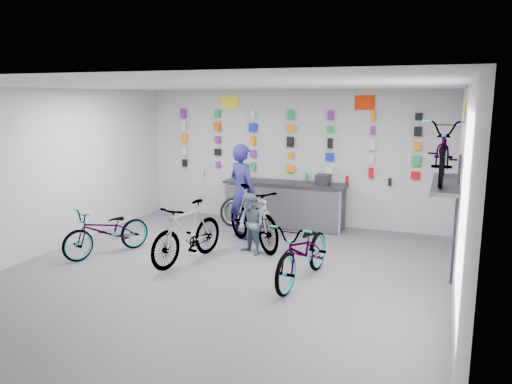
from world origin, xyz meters
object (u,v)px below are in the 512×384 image
at_px(bike_right, 304,251).
at_px(bike_service, 253,217).
at_px(bike_left, 107,231).
at_px(customer, 251,224).
at_px(bike_center, 187,232).
at_px(counter, 284,205).
at_px(clerk, 242,191).

xyz_separation_m(bike_right, bike_service, (-1.42, 1.46, 0.09)).
bearing_deg(bike_left, bike_right, 23.98).
height_order(bike_left, bike_service, bike_service).
xyz_separation_m(bike_left, customer, (2.42, 0.99, 0.12)).
xyz_separation_m(bike_center, customer, (0.87, 0.80, 0.03)).
distance_m(counter, bike_right, 3.39).
height_order(counter, bike_left, counter).
distance_m(counter, bike_service, 1.67).
bearing_deg(counter, customer, -88.57).
xyz_separation_m(counter, clerk, (-0.53, -1.13, 0.47)).
bearing_deg(bike_right, counter, 119.81).
relative_size(counter, customer, 2.40).
relative_size(counter, bike_left, 1.60).
xyz_separation_m(bike_right, clerk, (-1.86, 2.00, 0.46)).
distance_m(bike_center, bike_service, 1.44).
xyz_separation_m(bike_left, clerk, (1.84, 1.97, 0.51)).
bearing_deg(bike_service, counter, 38.03).
height_order(bike_left, bike_center, bike_center).
distance_m(counter, bike_center, 3.02).
relative_size(bike_right, customer, 1.69).
bearing_deg(bike_center, bike_right, 7.09).
distance_m(bike_left, bike_right, 3.70).
xyz_separation_m(clerk, customer, (0.58, -0.98, -0.40)).
bearing_deg(bike_right, bike_center, -179.01).
relative_size(bike_center, clerk, 0.92).
relative_size(clerk, customer, 1.70).
bearing_deg(customer, counter, 118.67).
relative_size(bike_left, customer, 1.50).
height_order(bike_left, bike_right, bike_right).
distance_m(bike_left, customer, 2.62).
distance_m(clerk, customer, 1.21).
bearing_deg(bike_service, bike_center, -169.47).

